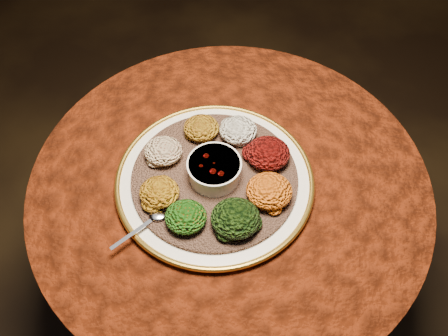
{
  "coord_description": "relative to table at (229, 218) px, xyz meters",
  "views": [
    {
      "loc": [
        0.03,
        -0.67,
        1.72
      ],
      "look_at": [
        -0.01,
        0.02,
        0.76
      ],
      "focal_mm": 40.0,
      "sensor_mm": 36.0,
      "label": 1
    }
  ],
  "objects": [
    {
      "name": "portion_ayib",
      "position": [
        0.01,
        0.11,
        0.23
      ],
      "size": [
        0.09,
        0.09,
        0.04
      ],
      "primitive_type": "ellipsoid",
      "color": "white",
      "rests_on": "injera"
    },
    {
      "name": "portion_tikil",
      "position": [
        0.09,
        -0.06,
        0.23
      ],
      "size": [
        0.1,
        0.1,
        0.05
      ],
      "primitive_type": "ellipsoid",
      "color": "#C06F10",
      "rests_on": "injera"
    },
    {
      "name": "injera",
      "position": [
        -0.03,
        -0.01,
        0.2
      ],
      "size": [
        0.45,
        0.45,
        0.01
      ],
      "primitive_type": "cylinder",
      "rotation": [
        0.0,
        0.0,
        -0.16
      ],
      "color": "brown",
      "rests_on": "platter"
    },
    {
      "name": "portion_mixveg",
      "position": [
        -0.09,
        -0.14,
        0.23
      ],
      "size": [
        0.09,
        0.09,
        0.04
      ],
      "primitive_type": "ellipsoid",
      "color": "#8E3209",
      "rests_on": "injera"
    },
    {
      "name": "platter",
      "position": [
        -0.03,
        -0.01,
        0.19
      ],
      "size": [
        0.58,
        0.58,
        0.02
      ],
      "rotation": [
        0.0,
        0.0,
        -0.36
      ],
      "color": "white",
      "rests_on": "table"
    },
    {
      "name": "portion_gomen",
      "position": [
        0.02,
        -0.14,
        0.23
      ],
      "size": [
        0.11,
        0.1,
        0.05
      ],
      "primitive_type": "ellipsoid",
      "color": "black",
      "rests_on": "injera"
    },
    {
      "name": "portion_shiro",
      "position": [
        -0.08,
        0.12,
        0.23
      ],
      "size": [
        0.09,
        0.08,
        0.04
      ],
      "primitive_type": "ellipsoid",
      "color": "#936911",
      "rests_on": "injera"
    },
    {
      "name": "spoon",
      "position": [
        -0.16,
        -0.14,
        0.21
      ],
      "size": [
        0.11,
        0.1,
        0.01
      ],
      "rotation": [
        0.0,
        0.0,
        -2.36
      ],
      "color": "silver",
      "rests_on": "injera"
    },
    {
      "name": "stew_bowl",
      "position": [
        -0.03,
        -0.01,
        0.24
      ],
      "size": [
        0.13,
        0.13,
        0.05
      ],
      "color": "white",
      "rests_on": "injera"
    },
    {
      "name": "table",
      "position": [
        0.0,
        0.0,
        0.0
      ],
      "size": [
        0.96,
        0.96,
        0.73
      ],
      "color": "black",
      "rests_on": "ground"
    },
    {
      "name": "portion_kitfo",
      "position": [
        0.09,
        0.05,
        0.23
      ],
      "size": [
        0.1,
        0.1,
        0.05
      ],
      "primitive_type": "ellipsoid",
      "color": "black",
      "rests_on": "injera"
    },
    {
      "name": "portion_timatim",
      "position": [
        -0.16,
        0.04,
        0.23
      ],
      "size": [
        0.09,
        0.09,
        0.04
      ],
      "primitive_type": "ellipsoid",
      "color": "maroon",
      "rests_on": "injera"
    },
    {
      "name": "portion_kik",
      "position": [
        -0.15,
        -0.08,
        0.23
      ],
      "size": [
        0.09,
        0.09,
        0.04
      ],
      "primitive_type": "ellipsoid",
      "color": "#AE770F",
      "rests_on": "injera"
    }
  ]
}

